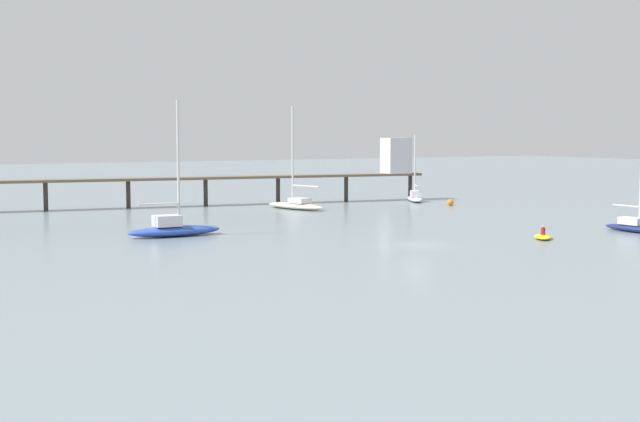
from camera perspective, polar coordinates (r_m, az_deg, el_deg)
ground_plane at (r=66.27m, az=6.33°, el=-2.27°), size 400.00×400.00×0.00m
pier at (r=106.01m, az=-1.47°, el=2.87°), size 56.10×10.86×7.99m
sailboat_white at (r=109.22m, az=6.32°, el=0.95°), size 4.77×6.68×8.43m
sailboat_blue at (r=72.61m, az=-9.68°, el=-1.09°), size 8.03×2.29×11.29m
sailboat_cream at (r=97.49m, az=-1.61°, el=0.50°), size 4.46×8.98×11.63m
sailboat_navy at (r=79.43m, az=20.16°, el=-0.87°), size 1.70×6.57×9.50m
dinghy_yellow at (r=72.19m, az=14.54°, el=-1.64°), size 3.06×3.26×1.14m
mooring_buoy_outer at (r=103.29m, az=8.64°, el=0.57°), size 0.78×0.78×0.78m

